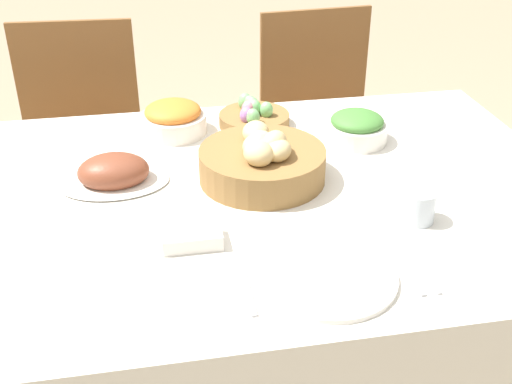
# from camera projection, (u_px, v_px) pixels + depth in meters

# --- Properties ---
(dining_table) EXTENTS (1.59, 1.03, 0.78)m
(dining_table) POSITION_uv_depth(u_px,v_px,m) (241.00, 321.00, 1.67)
(dining_table) COLOR white
(dining_table) RESTS_ON ground
(chair_far_left) EXTENTS (0.44, 0.44, 0.93)m
(chair_far_left) POSITION_uv_depth(u_px,v_px,m) (81.00, 150.00, 2.28)
(chair_far_left) COLOR brown
(chair_far_left) RESTS_ON ground
(chair_far_right) EXTENTS (0.45, 0.45, 0.93)m
(chair_far_right) POSITION_uv_depth(u_px,v_px,m) (322.00, 131.00, 2.41)
(chair_far_right) COLOR brown
(chair_far_right) RESTS_ON ground
(bread_basket) EXTENTS (0.30, 0.30, 0.13)m
(bread_basket) POSITION_uv_depth(u_px,v_px,m) (262.00, 161.00, 1.50)
(bread_basket) COLOR olive
(bread_basket) RESTS_ON dining_table
(egg_basket) EXTENTS (0.20, 0.20, 0.08)m
(egg_basket) POSITION_uv_depth(u_px,v_px,m) (254.00, 117.00, 1.78)
(egg_basket) COLOR olive
(egg_basket) RESTS_ON dining_table
(ham_platter) EXTENTS (0.25, 0.18, 0.08)m
(ham_platter) POSITION_uv_depth(u_px,v_px,m) (114.00, 173.00, 1.49)
(ham_platter) COLOR silver
(ham_platter) RESTS_ON dining_table
(green_salad_bowl) EXTENTS (0.16, 0.16, 0.08)m
(green_salad_bowl) POSITION_uv_depth(u_px,v_px,m) (357.00, 128.00, 1.69)
(green_salad_bowl) COLOR silver
(green_salad_bowl) RESTS_ON dining_table
(carrot_bowl) EXTENTS (0.18, 0.18, 0.09)m
(carrot_bowl) POSITION_uv_depth(u_px,v_px,m) (173.00, 118.00, 1.73)
(carrot_bowl) COLOR silver
(carrot_bowl) RESTS_ON dining_table
(dinner_plate) EXTENTS (0.26, 0.26, 0.01)m
(dinner_plate) POSITION_uv_depth(u_px,v_px,m) (328.00, 276.00, 1.19)
(dinner_plate) COLOR silver
(dinner_plate) RESTS_ON dining_table
(fork) EXTENTS (0.01, 0.16, 0.00)m
(fork) POSITION_uv_depth(u_px,v_px,m) (247.00, 287.00, 1.17)
(fork) COLOR #B7B7BC
(fork) RESTS_ON dining_table
(knife) EXTENTS (0.01, 0.16, 0.00)m
(knife) POSITION_uv_depth(u_px,v_px,m) (407.00, 269.00, 1.21)
(knife) COLOR #B7B7BC
(knife) RESTS_ON dining_table
(spoon) EXTENTS (0.01, 0.16, 0.00)m
(spoon) POSITION_uv_depth(u_px,v_px,m) (421.00, 267.00, 1.22)
(spoon) COLOR #B7B7BC
(spoon) RESTS_ON dining_table
(drinking_cup) EXTENTS (0.07, 0.07, 0.07)m
(drinking_cup) POSITION_uv_depth(u_px,v_px,m) (419.00, 206.00, 1.35)
(drinking_cup) COLOR silver
(drinking_cup) RESTS_ON dining_table
(butter_dish) EXTENTS (0.12, 0.07, 0.03)m
(butter_dish) POSITION_uv_depth(u_px,v_px,m) (192.00, 237.00, 1.28)
(butter_dish) COLOR silver
(butter_dish) RESTS_ON dining_table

